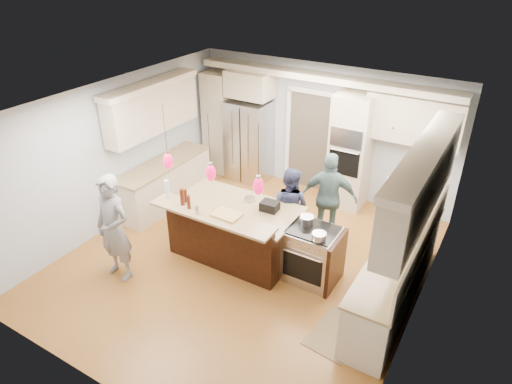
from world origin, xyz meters
TOP-DOWN VIEW (x-y plane):
  - ground_plane at (0.00, 0.00)m, footprint 6.00×6.00m
  - room_shell at (0.00, 0.00)m, footprint 5.54×6.04m
  - refrigerator at (-1.55, 2.64)m, footprint 0.90×0.70m
  - oven_column at (0.75, 2.67)m, footprint 0.72×0.69m
  - back_upper_cabinets at (-0.75, 2.76)m, footprint 5.30×0.61m
  - right_counter_run at (2.44, 0.30)m, footprint 0.64×3.10m
  - left_cabinets at (-2.44, 0.80)m, footprint 0.64×2.30m
  - kitchen_island at (-0.25, 0.07)m, footprint 2.10×1.46m
  - island_range at (1.16, 0.15)m, footprint 0.82×0.71m
  - pendant_lights at (-0.25, -0.51)m, footprint 1.75×0.15m
  - person_bar_end at (-1.52, -1.35)m, footprint 0.66×0.45m
  - person_far_left at (0.37, 0.85)m, footprint 0.72×0.57m
  - person_far_right at (0.90, 1.34)m, footprint 1.04×0.64m
  - person_range_side at (2.25, 0.97)m, footprint 0.79×1.26m
  - floor_rug at (1.96, -0.77)m, footprint 0.71×0.96m
  - water_bottle at (-1.14, -0.50)m, footprint 0.10×0.10m
  - beer_bottle_a at (-0.80, -0.55)m, footprint 0.09×0.09m
  - beer_bottle_b at (-0.65, -0.58)m, footprint 0.07×0.07m
  - beer_bottle_c at (-0.81, -0.45)m, footprint 0.07×0.07m
  - drink_can at (-0.44, -0.64)m, footprint 0.08×0.08m
  - cutting_board at (-0.03, -0.47)m, footprint 0.43×0.31m
  - pot_large at (0.97, 0.24)m, footprint 0.22×0.22m
  - pot_small at (1.31, -0.05)m, footprint 0.21×0.21m

SIDE VIEW (x-z plane):
  - ground_plane at x=0.00m, z-range 0.00..0.00m
  - floor_rug at x=1.96m, z-range 0.00..0.01m
  - island_range at x=1.16m, z-range 0.00..0.92m
  - kitchen_island at x=-0.25m, z-range -0.08..1.04m
  - person_far_left at x=0.37m, z-range 0.00..1.46m
  - person_far_right at x=0.90m, z-range 0.00..1.65m
  - person_bar_end at x=-1.52m, z-range 0.00..1.77m
  - refrigerator at x=-1.55m, z-range 0.00..1.80m
  - person_range_side at x=2.25m, z-range 0.00..1.87m
  - pot_small at x=1.31m, z-range 0.92..1.03m
  - pot_large at x=0.97m, z-range 0.92..1.05m
  - right_counter_run at x=2.44m, z-range -0.20..2.31m
  - left_cabinets at x=-2.44m, z-range -0.20..2.31m
  - cutting_board at x=-0.03m, z-range 1.12..1.15m
  - oven_column at x=0.75m, z-range 0.00..2.30m
  - drink_can at x=-0.44m, z-range 1.12..1.25m
  - beer_bottle_c at x=-0.81m, z-range 1.12..1.34m
  - beer_bottle_b at x=-0.65m, z-range 1.12..1.34m
  - beer_bottle_a at x=-0.80m, z-range 1.12..1.40m
  - water_bottle at x=-1.14m, z-range 1.12..1.44m
  - back_upper_cabinets at x=-0.75m, z-range 0.40..2.94m
  - pendant_lights at x=-0.25m, z-range 1.29..2.32m
  - room_shell at x=0.00m, z-range 0.46..3.18m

